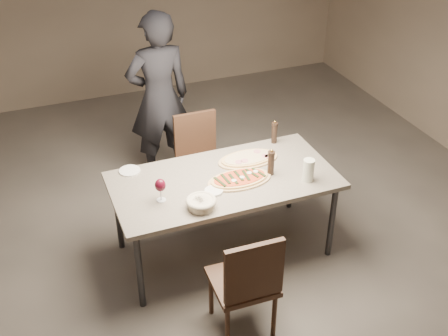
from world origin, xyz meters
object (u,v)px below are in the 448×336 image
object	(u,v)px
chair_near	(247,280)
diner	(159,98)
bread_basket	(201,202)
chair_far	(199,155)
ham_pizza	(248,159)
zucchini_pizza	(240,179)
pepper_mill_left	(271,163)
dining_table	(224,184)
carafe	(308,170)

from	to	relation	value
chair_near	diner	xyz separation A→B (m)	(0.04, 2.29, 0.36)
bread_basket	chair_far	xyz separation A→B (m)	(0.36, 1.10, -0.29)
chair_near	ham_pizza	bearing A→B (deg)	68.23
zucchini_pizza	chair_far	bearing A→B (deg)	96.87
chair_far	diner	size ratio (longest dim) A/B	0.52
bread_basket	pepper_mill_left	size ratio (longest dim) A/B	0.98
pepper_mill_left	chair_near	size ratio (longest dim) A/B	0.25
bread_basket	chair_far	distance (m)	1.19
chair_near	diner	distance (m)	2.32
pepper_mill_left	bread_basket	bearing A→B (deg)	-161.24
zucchini_pizza	diner	bearing A→B (deg)	103.50
pepper_mill_left	diner	xyz separation A→B (m)	(-0.52, 1.46, 0.01)
diner	zucchini_pizza	bearing A→B (deg)	97.45
zucchini_pizza	chair_near	bearing A→B (deg)	-105.06
dining_table	carafe	size ratio (longest dim) A/B	9.51
ham_pizza	chair_far	distance (m)	0.70
ham_pizza	bread_basket	size ratio (longest dim) A/B	2.31
dining_table	chair_far	bearing A→B (deg)	85.65
bread_basket	chair_far	bearing A→B (deg)	71.84
bread_basket	chair_far	size ratio (longest dim) A/B	0.25
dining_table	ham_pizza	distance (m)	0.35
zucchini_pizza	pepper_mill_left	xyz separation A→B (m)	(0.27, -0.00, 0.09)
zucchini_pizza	diner	xyz separation A→B (m)	(-0.25, 1.46, 0.10)
zucchini_pizza	diner	size ratio (longest dim) A/B	0.30
chair_near	diner	size ratio (longest dim) A/B	0.53
zucchini_pizza	carafe	world-z (taller)	carafe
carafe	bread_basket	bearing A→B (deg)	-177.52
dining_table	chair_far	distance (m)	0.82
zucchini_pizza	pepper_mill_left	size ratio (longest dim) A/B	2.28
dining_table	diner	distance (m)	1.40
dining_table	chair_far	size ratio (longest dim) A/B	2.00
zucchini_pizza	pepper_mill_left	world-z (taller)	pepper_mill_left
carafe	chair_far	size ratio (longest dim) A/B	0.21
ham_pizza	dining_table	bearing A→B (deg)	-147.40
pepper_mill_left	chair_far	size ratio (longest dim) A/B	0.26
chair_near	chair_far	size ratio (longest dim) A/B	1.02
dining_table	diner	xyz separation A→B (m)	(-0.14, 1.39, 0.18)
chair_far	diner	bearing A→B (deg)	-70.89
ham_pizza	diner	size ratio (longest dim) A/B	0.30
carafe	diner	bearing A→B (deg)	114.51
ham_pizza	bread_basket	distance (m)	0.77
dining_table	zucchini_pizza	xyz separation A→B (m)	(0.10, -0.07, 0.07)
dining_table	bread_basket	size ratio (longest dim) A/B	7.94
zucchini_pizza	chair_near	xyz separation A→B (m)	(-0.29, -0.83, -0.25)
ham_pizza	chair_near	distance (m)	1.22
carafe	chair_near	bearing A→B (deg)	-141.09
dining_table	chair_near	world-z (taller)	chair_near
bread_basket	carafe	world-z (taller)	carafe
bread_basket	diner	size ratio (longest dim) A/B	0.13
ham_pizza	diner	distance (m)	1.28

